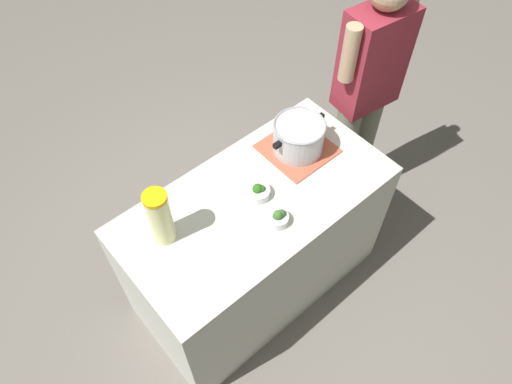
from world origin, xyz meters
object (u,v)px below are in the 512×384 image
broccoli_bowl_front (258,191)px  broccoli_bowl_center (278,218)px  person_cook (365,92)px  cooking_pot (299,136)px  lemonade_pitcher (160,217)px

broccoli_bowl_front → broccoli_bowl_center: size_ratio=1.17×
broccoli_bowl_center → person_cook: size_ratio=0.06×
cooking_pot → lemonade_pitcher: 0.80m
cooking_pot → person_cook: 0.57m
broccoli_bowl_front → broccoli_bowl_center: (-0.03, -0.17, 0.00)m
broccoli_bowl_center → person_cook: 0.98m
cooking_pot → broccoli_bowl_center: size_ratio=3.28×
broccoli_bowl_center → person_cook: person_cook is taller
lemonade_pitcher → person_cook: (1.36, 0.03, -0.13)m
broccoli_bowl_front → person_cook: person_cook is taller
person_cook → broccoli_bowl_front: bearing=-171.7°
cooking_pot → broccoli_bowl_front: 0.36m
cooking_pot → lemonade_pitcher: lemonade_pitcher is taller
cooking_pot → lemonade_pitcher: bearing=179.3°
broccoli_bowl_front → person_cook: size_ratio=0.07×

